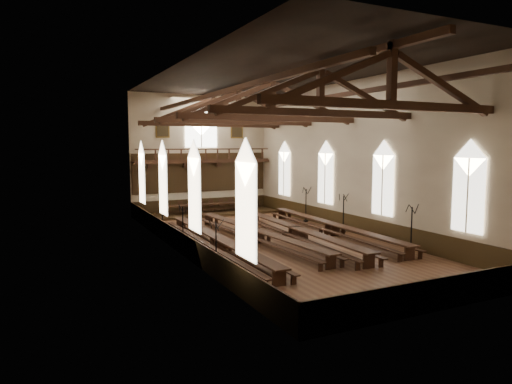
% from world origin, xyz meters
% --- Properties ---
extents(ground, '(26.00, 26.00, 0.00)m').
position_xyz_m(ground, '(0.00, 0.00, 0.00)').
color(ground, brown).
rests_on(ground, ground).
extents(room_walls, '(26.00, 26.00, 26.00)m').
position_xyz_m(room_walls, '(0.00, 0.00, 6.46)').
color(room_walls, beige).
rests_on(room_walls, ground).
extents(wainscot_band, '(12.00, 26.00, 1.20)m').
position_xyz_m(wainscot_band, '(0.00, 0.00, 0.60)').
color(wainscot_band, '#352510').
rests_on(wainscot_band, ground).
extents(side_windows, '(11.85, 19.80, 4.50)m').
position_xyz_m(side_windows, '(-0.00, -0.00, 3.74)').
color(side_windows, white).
rests_on(side_windows, room_walls).
extents(end_window, '(2.80, 0.12, 3.80)m').
position_xyz_m(end_window, '(0.00, 12.90, 7.22)').
color(end_window, white).
rests_on(end_window, room_walls).
extents(minstrels_gallery, '(11.80, 1.24, 3.70)m').
position_xyz_m(minstrels_gallery, '(0.00, 12.66, 3.91)').
color(minstrels_gallery, '#321910').
rests_on(minstrels_gallery, room_walls).
extents(portraits, '(7.75, 0.09, 1.45)m').
position_xyz_m(portraits, '(0.00, 12.90, 7.10)').
color(portraits, brown).
rests_on(portraits, room_walls).
extents(roof_trusses, '(11.70, 25.70, 2.80)m').
position_xyz_m(roof_trusses, '(0.00, -0.00, 8.22)').
color(roof_trusses, '#321910').
rests_on(roof_trusses, room_walls).
extents(refectory_row_a, '(1.65, 14.89, 0.80)m').
position_xyz_m(refectory_row_a, '(-3.94, -1.00, 0.59)').
color(refectory_row_a, '#321910').
rests_on(refectory_row_a, ground).
extents(refectory_row_b, '(2.10, 14.80, 0.78)m').
position_xyz_m(refectory_row_b, '(-1.04, 0.14, 0.57)').
color(refectory_row_b, '#321910').
rests_on(refectory_row_b, ground).
extents(refectory_row_c, '(1.92, 15.14, 0.82)m').
position_xyz_m(refectory_row_c, '(1.40, -0.39, 0.60)').
color(refectory_row_c, '#321910').
rests_on(refectory_row_c, ground).
extents(refectory_row_d, '(1.88, 14.90, 0.80)m').
position_xyz_m(refectory_row_d, '(4.30, -0.17, 0.58)').
color(refectory_row_d, '#321910').
rests_on(refectory_row_d, ground).
extents(dais, '(11.40, 3.02, 0.20)m').
position_xyz_m(dais, '(0.14, 11.40, 0.10)').
color(dais, '#352510').
rests_on(dais, ground).
extents(high_table, '(7.92, 0.92, 0.74)m').
position_xyz_m(high_table, '(0.14, 11.40, 0.83)').
color(high_table, '#321910').
rests_on(high_table, dais).
extents(high_chairs, '(4.95, 0.46, 0.96)m').
position_xyz_m(high_chairs, '(0.14, 12.17, 0.73)').
color(high_chairs, '#321910').
rests_on(high_chairs, dais).
extents(candelabrum_left_near, '(0.72, 0.72, 2.44)m').
position_xyz_m(candelabrum_left_near, '(-5.55, -4.98, 0.74)').
color(candelabrum_left_near, black).
rests_on(candelabrum_left_near, ground).
extents(candelabrum_left_mid, '(0.71, 0.78, 2.55)m').
position_xyz_m(candelabrum_left_mid, '(-5.55, 0.18, 0.78)').
color(candelabrum_left_mid, black).
rests_on(candelabrum_left_mid, ground).
extents(candelabrum_left_far, '(0.74, 0.85, 2.76)m').
position_xyz_m(candelabrum_left_far, '(-5.55, 4.71, 0.84)').
color(candelabrum_left_far, black).
rests_on(candelabrum_left_far, ground).
extents(candelabrum_right_near, '(0.76, 0.78, 2.60)m').
position_xyz_m(candelabrum_right_near, '(5.55, -5.77, 0.79)').
color(candelabrum_right_near, black).
rests_on(candelabrum_right_near, ground).
extents(candelabrum_right_mid, '(0.76, 0.77, 2.59)m').
position_xyz_m(candelabrum_right_mid, '(5.55, 0.34, 0.79)').
color(candelabrum_right_mid, black).
rests_on(candelabrum_right_mid, ground).
extents(candelabrum_right_far, '(0.75, 0.80, 2.64)m').
position_xyz_m(candelabrum_right_far, '(5.55, 5.01, 0.80)').
color(candelabrum_right_far, black).
rests_on(candelabrum_right_far, ground).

